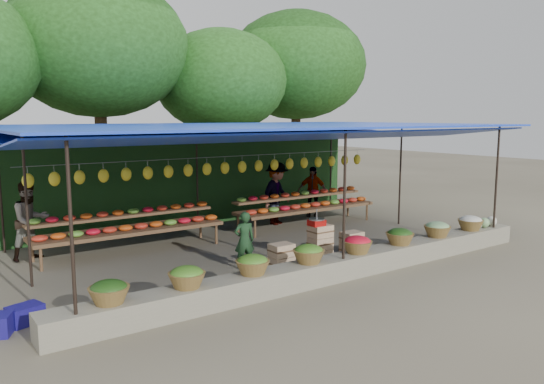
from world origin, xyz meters
TOP-DOWN VIEW (x-y plane):
  - ground at (0.00, 0.00)m, footprint 60.00×60.00m
  - stone_curb at (0.00, -2.75)m, footprint 10.60×0.55m
  - stall_canopy at (0.00, 0.07)m, footprint 10.80×6.60m
  - produce_baskets at (-0.10, -2.75)m, footprint 8.98×0.58m
  - netting_backdrop at (0.00, 3.15)m, footprint 10.60×0.06m
  - tree_row at (0.50, 6.09)m, footprint 16.51×5.50m
  - fruit_table_left at (-2.49, 1.35)m, footprint 4.21×0.95m
  - fruit_table_right at (2.51, 1.35)m, footprint 4.21×0.95m
  - crate_counter at (0.45, -1.68)m, footprint 2.35×0.34m
  - weighing_scale at (0.37, -1.68)m, footprint 0.33×0.33m
  - vendor_seated at (-1.09, -1.22)m, footprint 0.47×0.37m
  - customer_left at (-4.41, 1.93)m, footprint 0.97×0.86m
  - customer_mid at (1.98, 1.96)m, footprint 1.28×1.00m
  - customer_right at (3.53, 2.28)m, footprint 0.86×0.91m
  - blue_crate_back at (-5.23, -1.78)m, footprint 0.54×0.46m

SIDE VIEW (x-z plane):
  - ground at x=0.00m, z-range 0.00..0.00m
  - blue_crate_back at x=-5.23m, z-range 0.00..0.28m
  - stone_curb at x=0.00m, z-range 0.00..0.40m
  - crate_counter at x=0.45m, z-range -0.07..0.70m
  - produce_baskets at x=-0.10m, z-range 0.40..0.73m
  - vendor_seated at x=-1.09m, z-range 0.00..1.15m
  - fruit_table_left at x=-2.49m, z-range 0.14..1.07m
  - fruit_table_right at x=2.51m, z-range 0.14..1.07m
  - customer_right at x=3.53m, z-range 0.00..1.52m
  - customer_left at x=-4.41m, z-range 0.00..1.67m
  - weighing_scale at x=0.37m, z-range 0.68..1.03m
  - customer_mid at x=1.98m, z-range 0.00..1.74m
  - netting_backdrop at x=0.00m, z-range 0.00..2.50m
  - stall_canopy at x=0.00m, z-range 1.26..4.08m
  - tree_row at x=0.50m, z-range 1.14..8.26m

